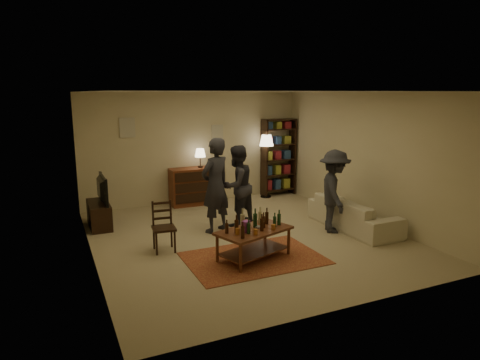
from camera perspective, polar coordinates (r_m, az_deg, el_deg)
floor at (r=8.17m, az=0.78°, el=-7.59°), size 6.00×6.00×0.00m
room_shell at (r=10.35m, az=-9.55°, el=6.60°), size 6.00×6.00×6.00m
rug at (r=7.17m, az=1.84°, el=-10.36°), size 2.20×1.50×0.01m
coffee_table at (r=7.02m, az=1.85°, el=-7.10°), size 1.37×1.02×0.84m
dining_chair at (r=7.50m, az=-10.20°, el=-5.88°), size 0.41×0.41×0.88m
tv_stand at (r=9.13m, az=-18.29°, el=-3.61°), size 0.40×1.00×1.06m
dresser at (r=10.42m, az=-6.50°, el=-0.73°), size 1.00×0.50×1.36m
bookshelf at (r=11.34m, az=5.14°, el=3.17°), size 0.90×0.34×2.02m
floor_lamp at (r=10.98m, az=3.54°, el=4.71°), size 0.36×0.36×1.63m
sofa at (r=8.89m, az=14.90°, el=-4.34°), size 0.81×2.08×0.61m
person_left at (r=8.26m, az=-3.30°, el=-0.73°), size 0.79×0.67×1.85m
person_right at (r=8.69m, az=-0.43°, el=-0.76°), size 0.99×0.90×1.65m
person_by_sofa at (r=8.47m, az=12.44°, el=-1.49°), size 0.98×1.20×1.62m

